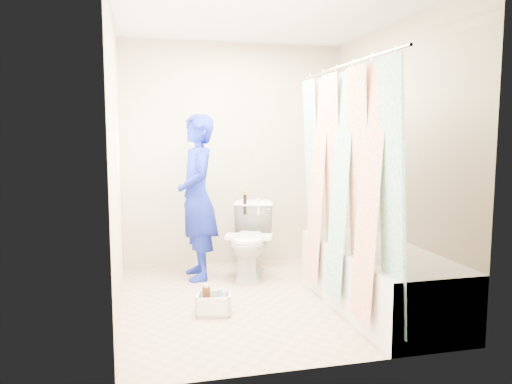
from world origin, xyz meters
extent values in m
plane|color=tan|center=(0.00, 0.00, 0.00)|extent=(2.60, 2.60, 0.00)
cube|color=silver|center=(0.00, 0.00, 2.40)|extent=(2.40, 2.60, 0.02)
cube|color=#B9A68E|center=(0.00, 1.30, 1.20)|extent=(2.40, 0.02, 2.40)
cube|color=#B9A68E|center=(0.00, -1.30, 1.20)|extent=(2.40, 0.02, 2.40)
cube|color=#B9A68E|center=(-1.20, 0.00, 1.20)|extent=(0.02, 2.60, 2.40)
cube|color=#B9A68E|center=(1.20, 0.00, 1.20)|extent=(0.02, 2.60, 2.40)
cube|color=silver|center=(0.85, -0.43, 0.25)|extent=(0.70, 1.75, 0.50)
cube|color=white|center=(0.85, -0.43, 0.46)|extent=(0.58, 1.63, 0.06)
cylinder|color=silver|center=(0.52, -0.43, 1.95)|extent=(0.02, 1.90, 0.02)
cube|color=white|center=(0.52, -0.43, 1.02)|extent=(0.06, 1.75, 1.80)
imported|color=silver|center=(0.04, 0.72, 0.37)|extent=(0.63, 0.82, 0.74)
cube|color=white|center=(0.00, 0.60, 0.43)|extent=(0.49, 0.34, 0.03)
cylinder|color=black|center=(0.04, 0.93, 0.71)|extent=(0.04, 0.04, 0.22)
cylinder|color=#C78917|center=(0.04, 0.93, 0.83)|extent=(0.06, 0.06, 0.03)
cylinder|color=white|center=(0.17, 0.88, 0.69)|extent=(0.03, 0.03, 0.18)
imported|color=#1126AB|center=(-0.47, 0.81, 0.81)|extent=(0.43, 0.62, 1.62)
cube|color=white|center=(-0.48, -0.24, 0.01)|extent=(0.32, 0.28, 0.03)
cube|color=white|center=(-0.60, -0.21, 0.08)|extent=(0.07, 0.22, 0.16)
cube|color=white|center=(-0.35, -0.27, 0.08)|extent=(0.07, 0.22, 0.16)
cube|color=white|center=(-0.50, -0.33, 0.08)|extent=(0.27, 0.08, 0.16)
cube|color=white|center=(-0.45, -0.14, 0.08)|extent=(0.27, 0.08, 0.16)
cylinder|color=#421F0D|center=(-0.53, -0.19, 0.12)|extent=(0.06, 0.06, 0.18)
cylinder|color=silver|center=(-0.41, -0.21, 0.11)|extent=(0.06, 0.06, 0.16)
cylinder|color=beige|center=(-0.47, -0.28, 0.09)|extent=(0.04, 0.04, 0.12)
cylinder|color=#421F0D|center=(-0.55, -0.27, 0.05)|extent=(0.05, 0.05, 0.05)
cylinder|color=gold|center=(-0.55, -0.27, 0.09)|extent=(0.06, 0.06, 0.01)
imported|color=white|center=(-0.41, -0.29, 0.11)|extent=(0.09, 0.09, 0.17)
camera|label=1|loc=(-1.06, -4.05, 1.44)|focal=35.00mm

